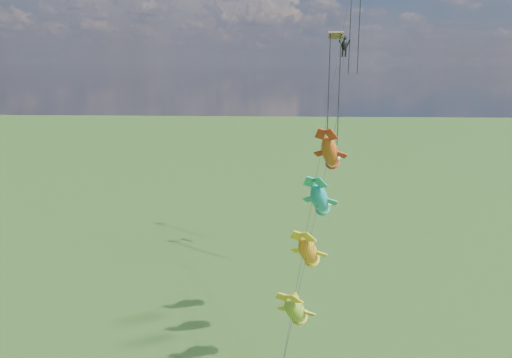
{
  "coord_description": "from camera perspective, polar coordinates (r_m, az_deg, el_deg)",
  "views": [
    {
      "loc": [
        11.21,
        -20.19,
        18.12
      ],
      "look_at": [
        9.64,
        9.85,
        11.04
      ],
      "focal_mm": 35.0,
      "sensor_mm": 36.0,
      "label": 1
    }
  ],
  "objects": [
    {
      "name": "fish_windsock_rig",
      "position": [
        25.59,
        5.93,
        -8.18
      ],
      "size": [
        5.02,
        15.23,
        15.66
      ],
      "rotation": [
        0.0,
        0.0,
        0.01
      ],
      "color": "brown",
      "rests_on": "ground"
    },
    {
      "name": "parafoil_rig",
      "position": [
        38.86,
        9.96,
        14.89
      ],
      "size": [
        6.39,
        16.72,
        26.75
      ],
      "rotation": [
        0.0,
        0.0,
        -0.25
      ],
      "color": "brown",
      "rests_on": "ground"
    }
  ]
}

